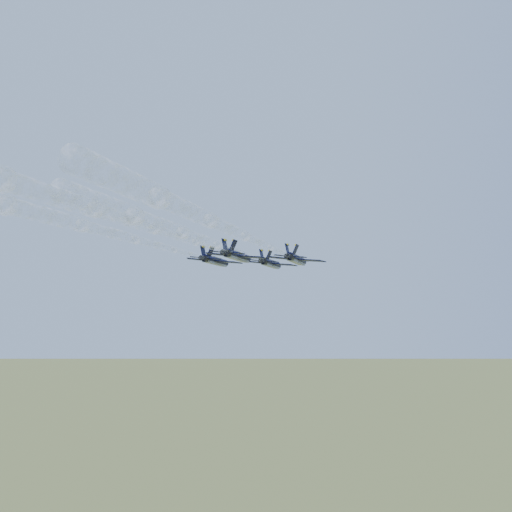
# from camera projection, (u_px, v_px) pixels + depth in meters

# --- Properties ---
(jet_lead) EXTENTS (12.03, 15.97, 3.44)m
(jet_lead) POSITION_uv_depth(u_px,v_px,m) (271.00, 264.00, 127.84)
(jet_lead) COLOR black
(jet_left) EXTENTS (12.03, 15.97, 3.44)m
(jet_left) POSITION_uv_depth(u_px,v_px,m) (216.00, 261.00, 120.30)
(jet_left) COLOR black
(jet_right) EXTENTS (12.03, 15.97, 3.44)m
(jet_right) POSITION_uv_depth(u_px,v_px,m) (297.00, 259.00, 116.14)
(jet_right) COLOR black
(jet_slot) EXTENTS (12.03, 15.97, 3.44)m
(jet_slot) POSITION_uv_depth(u_px,v_px,m) (238.00, 256.00, 108.11)
(jet_slot) COLOR black
(smoke_trail_lead) EXTENTS (16.03, 69.92, 2.64)m
(smoke_trail_lead) POSITION_uv_depth(u_px,v_px,m) (164.00, 235.00, 75.38)
(smoke_trail_lead) COLOR white
(smoke_trail_left) EXTENTS (16.03, 69.92, 2.64)m
(smoke_trail_left) POSITION_uv_depth(u_px,v_px,m) (53.00, 227.00, 67.83)
(smoke_trail_left) COLOR white
(smoke_trail_right) EXTENTS (16.03, 69.92, 2.64)m
(smoke_trail_right) POSITION_uv_depth(u_px,v_px,m) (191.00, 222.00, 63.67)
(smoke_trail_right) COLOR white
(smoke_trail_slot) EXTENTS (16.03, 69.92, 2.64)m
(smoke_trail_slot) POSITION_uv_depth(u_px,v_px,m) (61.00, 210.00, 55.65)
(smoke_trail_slot) COLOR white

